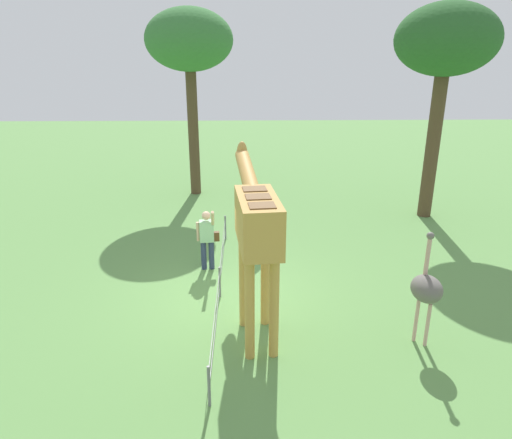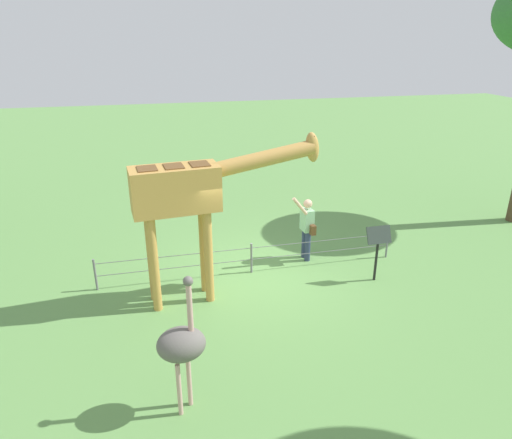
{
  "view_description": "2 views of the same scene",
  "coord_description": "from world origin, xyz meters",
  "px_view_note": "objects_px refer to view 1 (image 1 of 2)",
  "views": [
    {
      "loc": [
        -9.39,
        -0.42,
        5.28
      ],
      "look_at": [
        0.36,
        -0.67,
        1.76
      ],
      "focal_mm": 32.19,
      "sensor_mm": 36.0,
      "label": 1
    },
    {
      "loc": [
        -2.11,
        -9.22,
        5.24
      ],
      "look_at": [
        0.05,
        -0.11,
        1.46
      ],
      "focal_mm": 32.14,
      "sensor_mm": 36.0,
      "label": 2
    }
  ],
  "objects_px": {
    "visitor": "(207,237)",
    "ostrich": "(426,289)",
    "giraffe": "(256,223)",
    "tree_northeast": "(189,43)",
    "tree_east": "(446,44)",
    "info_sign": "(260,219)"
  },
  "relations": [
    {
      "from": "tree_northeast",
      "to": "info_sign",
      "type": "distance_m",
      "value": 7.85
    },
    {
      "from": "visitor",
      "to": "ostrich",
      "type": "bearing_deg",
      "value": -128.02
    },
    {
      "from": "tree_east",
      "to": "tree_northeast",
      "type": "relative_size",
      "value": 0.99
    },
    {
      "from": "tree_east",
      "to": "visitor",
      "type": "bearing_deg",
      "value": 119.36
    },
    {
      "from": "giraffe",
      "to": "tree_east",
      "type": "distance_m",
      "value": 9.71
    },
    {
      "from": "giraffe",
      "to": "info_sign",
      "type": "height_order",
      "value": "giraffe"
    },
    {
      "from": "visitor",
      "to": "ostrich",
      "type": "xyz_separation_m",
      "value": [
        -3.38,
        -4.33,
        0.27
      ]
    },
    {
      "from": "giraffe",
      "to": "info_sign",
      "type": "relative_size",
      "value": 3.0
    },
    {
      "from": "giraffe",
      "to": "visitor",
      "type": "relative_size",
      "value": 2.28
    },
    {
      "from": "giraffe",
      "to": "tree_east",
      "type": "bearing_deg",
      "value": -41.25
    },
    {
      "from": "giraffe",
      "to": "tree_northeast",
      "type": "height_order",
      "value": "tree_northeast"
    },
    {
      "from": "tree_northeast",
      "to": "ostrich",
      "type": "bearing_deg",
      "value": -152.84
    },
    {
      "from": "ostrich",
      "to": "tree_northeast",
      "type": "xyz_separation_m",
      "value": [
        10.38,
        5.32,
        4.49
      ]
    },
    {
      "from": "tree_east",
      "to": "tree_northeast",
      "type": "height_order",
      "value": "tree_northeast"
    },
    {
      "from": "ostrich",
      "to": "info_sign",
      "type": "bearing_deg",
      "value": 32.81
    },
    {
      "from": "giraffe",
      "to": "info_sign",
      "type": "xyz_separation_m",
      "value": [
        4.02,
        -0.21,
        -1.37
      ]
    },
    {
      "from": "ostrich",
      "to": "tree_northeast",
      "type": "distance_m",
      "value": 12.5
    },
    {
      "from": "ostrich",
      "to": "giraffe",
      "type": "bearing_deg",
      "value": 80.11
    },
    {
      "from": "giraffe",
      "to": "visitor",
      "type": "height_order",
      "value": "giraffe"
    },
    {
      "from": "giraffe",
      "to": "tree_northeast",
      "type": "relative_size",
      "value": 0.57
    },
    {
      "from": "ostrich",
      "to": "visitor",
      "type": "bearing_deg",
      "value": 51.98
    },
    {
      "from": "visitor",
      "to": "ostrich",
      "type": "distance_m",
      "value": 5.5
    }
  ]
}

